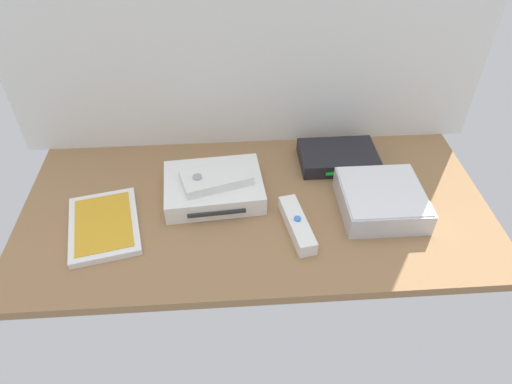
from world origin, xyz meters
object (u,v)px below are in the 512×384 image
remote_wand (297,225)px  remote_classic_pad (216,177)px  game_console (214,187)px  mini_computer (381,199)px  game_case (104,225)px  network_router (338,157)px

remote_wand → remote_classic_pad: size_ratio=0.95×
game_console → mini_computer: 35.86cm
game_case → remote_classic_pad: 24.88cm
game_case → remote_wand: (39.14, -3.28, 0.75)cm
network_router → remote_classic_pad: bearing=-161.0°
game_case → network_router: bearing=7.4°
network_router → remote_classic_pad: (-28.75, -10.12, 3.71)cm
mini_computer → remote_wand: 19.21cm
mini_computer → network_router: 17.43cm
game_console → remote_wand: game_console is taller
mini_computer → game_case: size_ratio=0.80×
game_console → remote_classic_pad: bearing=-39.4°
game_console → game_case: (-22.40, -8.58, -1.44)cm
remote_wand → game_case: bearing=165.1°
mini_computer → game_case: 57.68cm
game_console → game_case: size_ratio=1.04×
game_case → remote_wand: bearing=-16.8°
mini_computer → remote_wand: (-18.48, -5.12, -1.13)cm
game_case → network_router: size_ratio=1.18×
remote_wand → game_console: bearing=134.5°
game_console → remote_classic_pad: (0.65, -0.45, 3.21)cm
network_router → remote_wand: (-12.66, -21.53, -0.19)cm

